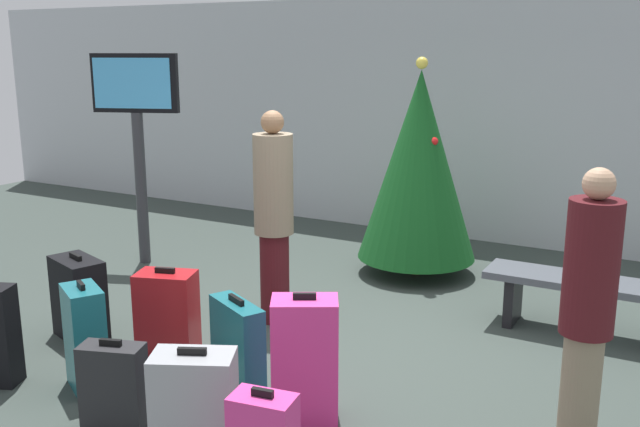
{
  "coord_description": "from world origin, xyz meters",
  "views": [
    {
      "loc": [
        2.51,
        -4.46,
        2.3
      ],
      "look_at": [
        -0.36,
        0.73,
        0.9
      ],
      "focal_mm": 39.66,
      "sensor_mm": 36.0,
      "label": 1
    }
  ],
  "objects_px": {
    "waiting_bench": "(598,294)",
    "suitcase_2": "(238,344)",
    "suitcase_4": "(167,314)",
    "suitcase_8": "(85,338)",
    "suitcase_5": "(305,360)",
    "traveller_1": "(588,306)",
    "suitcase_6": "(114,387)",
    "holiday_tree": "(419,166)",
    "suitcase_1": "(79,299)",
    "traveller_0": "(274,213)",
    "suitcase_7": "(194,404)",
    "flight_info_kiosk": "(137,118)"
  },
  "relations": [
    {
      "from": "suitcase_5",
      "to": "suitcase_8",
      "type": "height_order",
      "value": "suitcase_5"
    },
    {
      "from": "traveller_0",
      "to": "suitcase_4",
      "type": "bearing_deg",
      "value": -108.54
    },
    {
      "from": "suitcase_4",
      "to": "suitcase_8",
      "type": "height_order",
      "value": "suitcase_8"
    },
    {
      "from": "traveller_1",
      "to": "suitcase_6",
      "type": "height_order",
      "value": "traveller_1"
    },
    {
      "from": "suitcase_7",
      "to": "suitcase_8",
      "type": "height_order",
      "value": "suitcase_8"
    },
    {
      "from": "suitcase_1",
      "to": "suitcase_7",
      "type": "xyz_separation_m",
      "value": [
        1.87,
        -0.87,
        -0.03
      ]
    },
    {
      "from": "suitcase_8",
      "to": "suitcase_5",
      "type": "bearing_deg",
      "value": 13.56
    },
    {
      "from": "suitcase_8",
      "to": "suitcase_4",
      "type": "bearing_deg",
      "value": 78.71
    },
    {
      "from": "holiday_tree",
      "to": "suitcase_1",
      "type": "distance_m",
      "value": 3.47
    },
    {
      "from": "suitcase_1",
      "to": "suitcase_7",
      "type": "distance_m",
      "value": 2.06
    },
    {
      "from": "flight_info_kiosk",
      "to": "waiting_bench",
      "type": "height_order",
      "value": "flight_info_kiosk"
    },
    {
      "from": "traveller_0",
      "to": "suitcase_8",
      "type": "xyz_separation_m",
      "value": [
        -0.47,
        -1.67,
        -0.59
      ]
    },
    {
      "from": "traveller_1",
      "to": "suitcase_4",
      "type": "distance_m",
      "value": 3.01
    },
    {
      "from": "suitcase_2",
      "to": "suitcase_8",
      "type": "bearing_deg",
      "value": -148.57
    },
    {
      "from": "suitcase_1",
      "to": "suitcase_4",
      "type": "xyz_separation_m",
      "value": [
        0.84,
        0.08,
        -0.0
      ]
    },
    {
      "from": "suitcase_2",
      "to": "suitcase_5",
      "type": "height_order",
      "value": "suitcase_5"
    },
    {
      "from": "traveller_1",
      "to": "suitcase_6",
      "type": "bearing_deg",
      "value": -155.93
    },
    {
      "from": "waiting_bench",
      "to": "suitcase_6",
      "type": "relative_size",
      "value": 3.04
    },
    {
      "from": "traveller_1",
      "to": "suitcase_2",
      "type": "distance_m",
      "value": 2.3
    },
    {
      "from": "holiday_tree",
      "to": "suitcase_6",
      "type": "xyz_separation_m",
      "value": [
        -0.49,
        -3.77,
        -0.86
      ]
    },
    {
      "from": "suitcase_4",
      "to": "suitcase_2",
      "type": "bearing_deg",
      "value": -10.57
    },
    {
      "from": "suitcase_2",
      "to": "suitcase_4",
      "type": "distance_m",
      "value": 0.76
    },
    {
      "from": "traveller_1",
      "to": "flight_info_kiosk",
      "type": "bearing_deg",
      "value": 161.72
    },
    {
      "from": "traveller_1",
      "to": "suitcase_8",
      "type": "height_order",
      "value": "traveller_1"
    },
    {
      "from": "flight_info_kiosk",
      "to": "traveller_1",
      "type": "xyz_separation_m",
      "value": [
        4.79,
        -1.58,
        -0.69
      ]
    },
    {
      "from": "suitcase_1",
      "to": "suitcase_8",
      "type": "relative_size",
      "value": 0.92
    },
    {
      "from": "holiday_tree",
      "to": "suitcase_2",
      "type": "distance_m",
      "value": 3.06
    },
    {
      "from": "waiting_bench",
      "to": "suitcase_5",
      "type": "height_order",
      "value": "suitcase_5"
    },
    {
      "from": "traveller_1",
      "to": "suitcase_5",
      "type": "height_order",
      "value": "traveller_1"
    },
    {
      "from": "suitcase_5",
      "to": "suitcase_8",
      "type": "xyz_separation_m",
      "value": [
        -1.52,
        -0.37,
        -0.04
      ]
    },
    {
      "from": "traveller_1",
      "to": "suitcase_5",
      "type": "distance_m",
      "value": 1.7
    },
    {
      "from": "waiting_bench",
      "to": "holiday_tree",
      "type": "bearing_deg",
      "value": 155.6
    },
    {
      "from": "traveller_0",
      "to": "waiting_bench",
      "type": "bearing_deg",
      "value": 21.18
    },
    {
      "from": "traveller_0",
      "to": "suitcase_5",
      "type": "distance_m",
      "value": 1.76
    },
    {
      "from": "suitcase_4",
      "to": "suitcase_7",
      "type": "relative_size",
      "value": 1.07
    },
    {
      "from": "traveller_0",
      "to": "suitcase_1",
      "type": "relative_size",
      "value": 2.55
    },
    {
      "from": "suitcase_5",
      "to": "suitcase_7",
      "type": "bearing_deg",
      "value": -119.2
    },
    {
      "from": "suitcase_1",
      "to": "suitcase_4",
      "type": "bearing_deg",
      "value": 5.75
    },
    {
      "from": "suitcase_5",
      "to": "suitcase_4",
      "type": "bearing_deg",
      "value": 167.32
    },
    {
      "from": "holiday_tree",
      "to": "flight_info_kiosk",
      "type": "relative_size",
      "value": 0.99
    },
    {
      "from": "traveller_1",
      "to": "suitcase_4",
      "type": "height_order",
      "value": "traveller_1"
    },
    {
      "from": "waiting_bench",
      "to": "traveller_0",
      "type": "xyz_separation_m",
      "value": [
        -2.46,
        -0.95,
        0.59
      ]
    },
    {
      "from": "waiting_bench",
      "to": "suitcase_2",
      "type": "distance_m",
      "value": 2.92
    },
    {
      "from": "traveller_1",
      "to": "suitcase_1",
      "type": "distance_m",
      "value": 3.84
    },
    {
      "from": "holiday_tree",
      "to": "traveller_1",
      "type": "xyz_separation_m",
      "value": [
        2.04,
        -2.64,
        -0.25
      ]
    },
    {
      "from": "suitcase_2",
      "to": "suitcase_4",
      "type": "bearing_deg",
      "value": 169.43
    },
    {
      "from": "flight_info_kiosk",
      "to": "traveller_0",
      "type": "xyz_separation_m",
      "value": [
        2.17,
        -0.75,
        -0.62
      ]
    },
    {
      "from": "traveller_0",
      "to": "suitcase_6",
      "type": "bearing_deg",
      "value": -87.64
    },
    {
      "from": "waiting_bench",
      "to": "suitcase_2",
      "type": "height_order",
      "value": "suitcase_2"
    },
    {
      "from": "traveller_1",
      "to": "suitcase_8",
      "type": "xyz_separation_m",
      "value": [
        -3.08,
        -0.84,
        -0.52
      ]
    }
  ]
}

